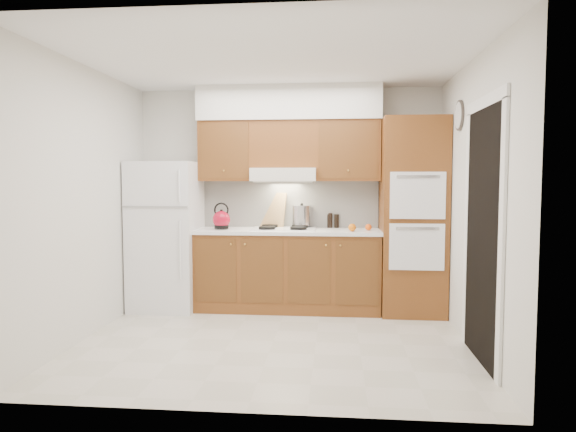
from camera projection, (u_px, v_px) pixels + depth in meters
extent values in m
plane|color=beige|center=(273.00, 341.00, 4.83)|extent=(3.60, 3.60, 0.00)
plane|color=white|center=(273.00, 60.00, 4.64)|extent=(3.60, 3.60, 0.00)
cube|color=silver|center=(288.00, 198.00, 6.22)|extent=(3.60, 0.02, 2.60)
cube|color=silver|center=(86.00, 202.00, 4.90)|extent=(0.02, 3.00, 2.60)
cube|color=silver|center=(474.00, 204.00, 4.57)|extent=(0.02, 3.00, 2.60)
cube|color=white|center=(166.00, 236.00, 6.03)|extent=(0.75, 0.72, 1.72)
cube|color=brown|center=(288.00, 271.00, 5.98)|extent=(2.11, 0.60, 0.90)
cube|color=white|center=(288.00, 231.00, 5.94)|extent=(2.13, 0.62, 0.04)
cube|color=white|center=(290.00, 204.00, 6.21)|extent=(2.11, 0.03, 0.56)
cube|color=brown|center=(412.00, 217.00, 5.78)|extent=(0.70, 0.65, 2.20)
cube|color=brown|center=(227.00, 152.00, 6.09)|extent=(0.63, 0.33, 0.70)
cube|color=brown|center=(348.00, 151.00, 5.95)|extent=(0.73, 0.33, 0.70)
cube|color=silver|center=(284.00, 175.00, 5.98)|extent=(0.75, 0.45, 0.15)
cube|color=brown|center=(285.00, 145.00, 6.02)|extent=(0.75, 0.33, 0.55)
cube|color=silver|center=(289.00, 104.00, 5.96)|extent=(2.13, 0.36, 0.40)
cube|color=white|center=(284.00, 229.00, 5.96)|extent=(0.74, 0.50, 0.01)
cube|color=black|center=(483.00, 236.00, 4.24)|extent=(0.02, 0.90, 2.10)
cylinder|color=#3F3833|center=(459.00, 115.00, 5.05)|extent=(0.02, 0.30, 0.30)
sphere|color=maroon|center=(221.00, 220.00, 5.95)|extent=(0.26, 0.26, 0.21)
cube|color=tan|center=(273.00, 211.00, 6.20)|extent=(0.35, 0.24, 0.44)
cylinder|color=#BBBABF|center=(302.00, 216.00, 6.12)|extent=(0.25, 0.25, 0.23)
cylinder|color=black|center=(330.00, 220.00, 6.15)|extent=(0.06, 0.06, 0.18)
cylinder|color=black|center=(329.00, 221.00, 6.15)|extent=(0.06, 0.06, 0.16)
cylinder|color=black|center=(337.00, 221.00, 6.14)|extent=(0.06, 0.06, 0.16)
sphere|color=#EC560C|center=(352.00, 228.00, 5.72)|extent=(0.11, 0.11, 0.09)
sphere|color=#FF660D|center=(368.00, 227.00, 5.83)|extent=(0.10, 0.10, 0.07)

